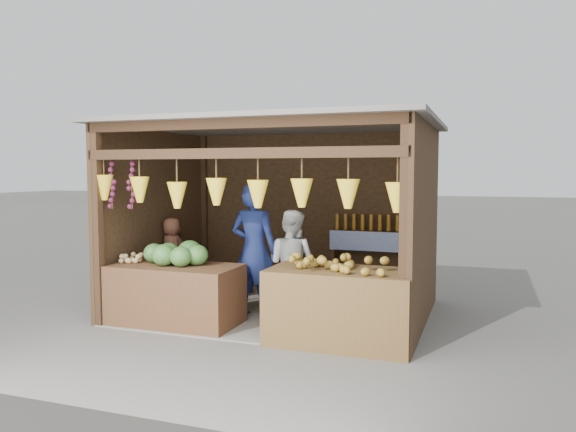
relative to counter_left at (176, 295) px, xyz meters
The scene contains 12 objects.
ground 1.53m from the counter_left, 44.99° to the left, with size 80.00×80.00×0.00m, color #514F49.
stall_structure 1.91m from the counter_left, 44.73° to the left, with size 4.30×3.30×2.66m.
back_shelf 3.17m from the counter_left, 48.02° to the left, with size 1.25×0.32×1.32m.
counter_left is the anchor object (origin of this frame).
counter_right 2.23m from the counter_left, ahead, with size 1.67×0.85×0.87m, color #50381A.
stool 1.38m from the counter_left, 122.99° to the left, with size 0.30×0.30×0.28m, color black.
man_standing 1.19m from the counter_left, 39.64° to the left, with size 0.67×0.44×1.84m, color #131C47.
woman_standing 1.59m from the counter_left, 32.67° to the left, with size 0.72×0.56×1.48m, color silver.
vendor_seated 1.42m from the counter_left, 122.99° to the left, with size 0.50×0.32×1.02m, color brown.
melon_pile 0.55m from the counter_left, 127.98° to the left, with size 1.00×0.50×0.32m, color #1B5015, non-canonical shape.
tanfruit_pile 0.80m from the counter_left, behind, with size 0.34×0.40×0.13m, color #A98D4E, non-canonical shape.
mango_pile 2.31m from the counter_left, ahead, with size 1.40×0.64×0.22m, color #B45218, non-canonical shape.
Camera 1 is at (2.74, -7.33, 1.99)m, focal length 35.00 mm.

